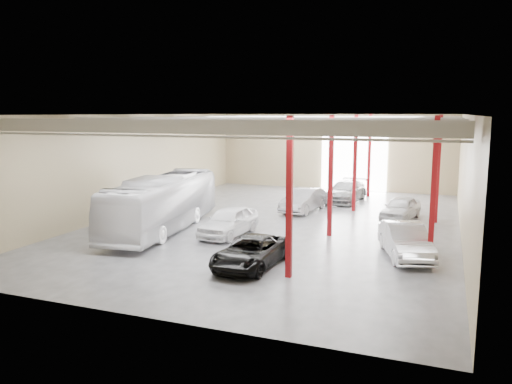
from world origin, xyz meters
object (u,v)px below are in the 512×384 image
Objects in this scene: black_sedan at (251,252)px; car_row_c at (346,191)px; car_row_b at (304,200)px; coach_bus at (163,203)px; car_row_a at (229,221)px; car_right_far at (401,208)px; car_right_near at (405,241)px.

car_row_c is (0.78, 18.91, 0.13)m from black_sedan.
car_row_c reaches higher than black_sedan.
black_sedan is 13.78m from car_row_b.
coach_bus is 2.36× the size of car_row_b.
coach_bus reaches higher than car_row_a.
car_row_c is 7.31m from car_right_far.
car_right_near is (14.34, -0.84, -0.83)m from coach_bus.
car_row_a is 14.35m from car_row_c.
car_row_b is at bearing -106.55° from car_row_c.
car_right_far is at bearing 24.45° from coach_bus.
car_right_far reaches higher than black_sedan.
coach_bus is at bearing -116.32° from car_row_c.
car_row_a is at bearing -101.95° from car_row_c.
car_right_near is 1.13× the size of car_right_far.
car_row_a reaches higher than car_right_far.
car_row_c is at bearing 142.61° from car_right_far.
car_row_b is (-1.30, 13.71, 0.13)m from black_sedan.
car_row_b is at bearing 99.19° from black_sedan.
coach_bus is 2.65× the size of car_right_far.
car_right_near is at bearing -63.35° from car_row_c.
car_row_a is (4.31, 0.21, -0.83)m from coach_bus.
coach_bus is 2.09× the size of car_row_c.
car_row_a is at bearing 156.05° from car_right_near.
car_row_c is (2.07, 5.20, -0.00)m from car_row_b.
car_right_far is (-1.04, 9.22, -0.07)m from car_right_near.
car_row_b is at bearing 111.48° from car_right_near.
car_row_c is (4.23, 13.71, -0.01)m from car_row_a.
car_row_b is 5.60m from car_row_c.
car_right_near reaches higher than car_right_far.
car_row_c is at bearing 91.44° from black_sedan.
car_row_c is 15.86m from car_right_near.
car_right_far is (4.76, -5.54, -0.06)m from car_row_c.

